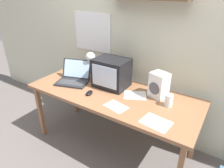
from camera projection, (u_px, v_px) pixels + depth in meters
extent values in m
plane|color=#645C59|center=(112.00, 144.00, 2.44)|extent=(12.00, 12.00, 0.00)
cube|color=beige|center=(136.00, 30.00, 2.24)|extent=(5.60, 0.06, 2.60)
cube|color=white|center=(92.00, 32.00, 2.54)|extent=(0.55, 0.01, 0.48)
cube|color=#926140|center=(112.00, 94.00, 2.13)|extent=(1.83, 0.75, 0.03)
cube|color=#926140|center=(40.00, 112.00, 2.47)|extent=(0.04, 0.05, 0.69)
cube|color=#926140|center=(75.00, 91.00, 2.94)|extent=(0.04, 0.05, 0.69)
cube|color=#926140|center=(196.00, 133.00, 2.11)|extent=(0.04, 0.05, 0.69)
cube|color=black|center=(112.00, 73.00, 2.19)|extent=(0.37, 0.29, 0.32)
cube|color=silver|center=(104.00, 77.00, 2.07)|extent=(0.30, 0.01, 0.23)
cube|color=#232326|center=(72.00, 83.00, 2.31)|extent=(0.40, 0.32, 0.02)
cube|color=#38383A|center=(71.00, 83.00, 2.29)|extent=(0.32, 0.21, 0.00)
cube|color=#232326|center=(77.00, 69.00, 2.39)|extent=(0.36, 0.19, 0.21)
cube|color=#AFCCEC|center=(77.00, 69.00, 2.39)|extent=(0.33, 0.18, 0.19)
cylinder|color=silver|center=(94.00, 75.00, 2.51)|extent=(0.11, 0.11, 0.01)
cylinder|color=silver|center=(94.00, 65.00, 2.45)|extent=(0.02, 0.02, 0.25)
sphere|color=silver|center=(90.00, 57.00, 2.34)|extent=(0.11, 0.11, 0.11)
cylinder|color=white|center=(169.00, 100.00, 1.86)|extent=(0.07, 0.07, 0.12)
cylinder|color=yellow|center=(169.00, 102.00, 1.87)|extent=(0.07, 0.07, 0.08)
cube|color=white|center=(159.00, 85.00, 1.98)|extent=(0.20, 0.18, 0.26)
cylinder|color=#4C4C51|center=(154.00, 89.00, 1.95)|extent=(0.12, 0.04, 0.12)
ellipsoid|color=black|center=(89.00, 93.00, 2.08)|extent=(0.08, 0.12, 0.03)
cube|color=silver|center=(135.00, 95.00, 2.06)|extent=(0.28, 0.26, 0.00)
cube|color=silver|center=(116.00, 107.00, 1.87)|extent=(0.24, 0.18, 0.00)
cube|color=white|center=(156.00, 122.00, 1.65)|extent=(0.26, 0.21, 0.00)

